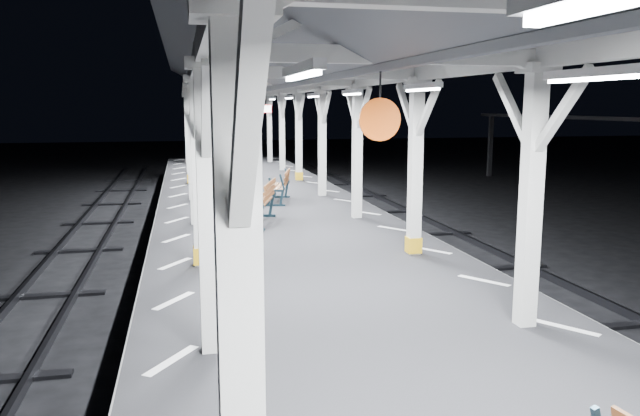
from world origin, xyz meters
name	(u,v)px	position (x,y,z in m)	size (l,w,h in m)	color
ground	(337,352)	(0.00, 0.00, 0.00)	(120.00, 120.00, 0.00)	black
platform	(337,321)	(0.00, 0.00, 0.50)	(6.00, 50.00, 1.00)	black
hazard_stripes_left	(174,301)	(-2.45, 0.00, 1.00)	(1.00, 48.00, 0.01)	silver
hazard_stripes_right	(484,281)	(2.45, 0.00, 1.00)	(1.00, 48.00, 0.01)	silver
track_right	(617,323)	(5.00, 0.00, 0.08)	(2.20, 60.00, 0.16)	#2D2D33
canopy	(339,53)	(0.00, -0.02, 4.56)	(5.40, 49.00, 4.65)	beige
bench_mid	(261,201)	(-0.46, 5.73, 1.54)	(1.18, 2.00, 1.02)	#13252F
bench_far	(280,185)	(0.52, 8.99, 1.50)	(1.03, 1.82, 0.93)	#13252F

